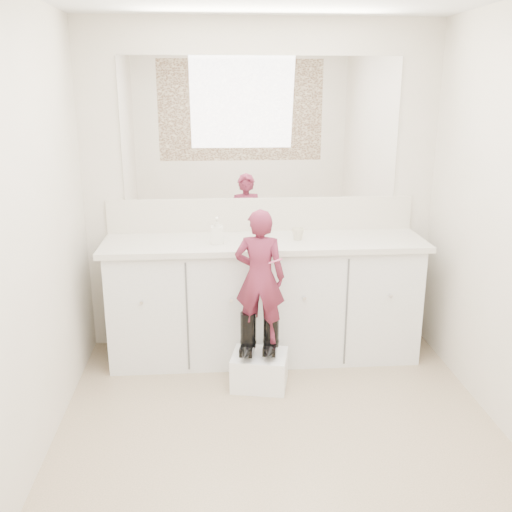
{
  "coord_description": "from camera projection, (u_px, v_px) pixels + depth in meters",
  "views": [
    {
      "loc": [
        -0.36,
        -2.67,
        1.94
      ],
      "look_at": [
        -0.08,
        0.94,
        0.85
      ],
      "focal_mm": 40.0,
      "sensor_mm": 36.0,
      "label": 1
    }
  ],
  "objects": [
    {
      "name": "floor",
      "position": [
        284.0,
        453.0,
        3.13
      ],
      "size": [
        3.0,
        3.0,
        0.0
      ],
      "primitive_type": "plane",
      "color": "#7F7353",
      "rests_on": "ground"
    },
    {
      "name": "wall_back",
      "position": [
        261.0,
        190.0,
        4.22
      ],
      "size": [
        2.6,
        0.0,
        2.6
      ],
      "primitive_type": "plane",
      "rotation": [
        1.57,
        0.0,
        0.0
      ],
      "color": "beige",
      "rests_on": "floor"
    },
    {
      "name": "wall_front",
      "position": [
        368.0,
        408.0,
        1.36
      ],
      "size": [
        2.6,
        0.0,
        2.6
      ],
      "primitive_type": "plane",
      "rotation": [
        -1.57,
        0.0,
        0.0
      ],
      "color": "beige",
      "rests_on": "floor"
    },
    {
      "name": "wall_left",
      "position": [
        15.0,
        248.0,
        2.7
      ],
      "size": [
        0.0,
        3.0,
        3.0
      ],
      "primitive_type": "plane",
      "rotation": [
        1.57,
        0.0,
        1.57
      ],
      "color": "beige",
      "rests_on": "floor"
    },
    {
      "name": "vanity_cabinet",
      "position": [
        264.0,
        301.0,
        4.18
      ],
      "size": [
        2.2,
        0.55,
        0.85
      ],
      "primitive_type": "cube",
      "color": "silver",
      "rests_on": "floor"
    },
    {
      "name": "countertop",
      "position": [
        265.0,
        243.0,
        4.04
      ],
      "size": [
        2.28,
        0.58,
        0.04
      ],
      "primitive_type": "cube",
      "color": "beige",
      "rests_on": "vanity_cabinet"
    },
    {
      "name": "backsplash",
      "position": [
        261.0,
        214.0,
        4.26
      ],
      "size": [
        2.28,
        0.03,
        0.25
      ],
      "primitive_type": "cube",
      "color": "beige",
      "rests_on": "countertop"
    },
    {
      "name": "mirror",
      "position": [
        261.0,
        129.0,
        4.09
      ],
      "size": [
        2.0,
        0.02,
        1.0
      ],
      "primitive_type": "cube",
      "color": "white",
      "rests_on": "wall_back"
    },
    {
      "name": "dot_panel",
      "position": [
        378.0,
        223.0,
        1.24
      ],
      "size": [
        2.0,
        0.01,
        1.2
      ],
      "primitive_type": "cube",
      "color": "#472819",
      "rests_on": "wall_front"
    },
    {
      "name": "faucet",
      "position": [
        263.0,
        228.0,
        4.18
      ],
      "size": [
        0.08,
        0.08,
        0.1
      ],
      "primitive_type": "cylinder",
      "color": "silver",
      "rests_on": "countertop"
    },
    {
      "name": "cup",
      "position": [
        298.0,
        234.0,
        4.04
      ],
      "size": [
        0.11,
        0.11,
        0.08
      ],
      "primitive_type": "imported",
      "rotation": [
        0.0,
        0.0,
        -0.24
      ],
      "color": "beige",
      "rests_on": "countertop"
    },
    {
      "name": "soap_bottle",
      "position": [
        217.0,
        230.0,
        3.92
      ],
      "size": [
        0.08,
        0.09,
        0.18
      ],
      "primitive_type": "imported",
      "rotation": [
        0.0,
        0.0,
        0.01
      ],
      "color": "silver",
      "rests_on": "countertop"
    },
    {
      "name": "step_stool",
      "position": [
        260.0,
        370.0,
        3.81
      ],
      "size": [
        0.41,
        0.36,
        0.23
      ],
      "primitive_type": "cube",
      "rotation": [
        0.0,
        0.0,
        -0.21
      ],
      "color": "white",
      "rests_on": "floor"
    },
    {
      "name": "boot_left",
      "position": [
        248.0,
        334.0,
        3.73
      ],
      "size": [
        0.15,
        0.22,
        0.3
      ],
      "primitive_type": null,
      "rotation": [
        0.0,
        0.0,
        -0.21
      ],
      "color": "black",
      "rests_on": "step_stool"
    },
    {
      "name": "boot_right",
      "position": [
        271.0,
        333.0,
        3.74
      ],
      "size": [
        0.15,
        0.22,
        0.3
      ],
      "primitive_type": null,
      "rotation": [
        0.0,
        0.0,
        -0.21
      ],
      "color": "black",
      "rests_on": "step_stool"
    },
    {
      "name": "toddler",
      "position": [
        260.0,
        277.0,
        3.63
      ],
      "size": [
        0.36,
        0.27,
        0.88
      ],
      "primitive_type": "imported",
      "rotation": [
        0.0,
        0.0,
        2.94
      ],
      "color": "#992F4E",
      "rests_on": "step_stool"
    },
    {
      "name": "toothbrush",
      "position": [
        271.0,
        262.0,
        3.56
      ],
      "size": [
        0.14,
        0.04,
        0.06
      ],
      "primitive_type": "cylinder",
      "rotation": [
        0.0,
        1.22,
        -0.21
      ],
      "color": "#ED5C90",
      "rests_on": "toddler"
    }
  ]
}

